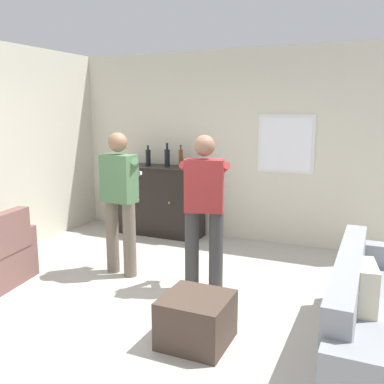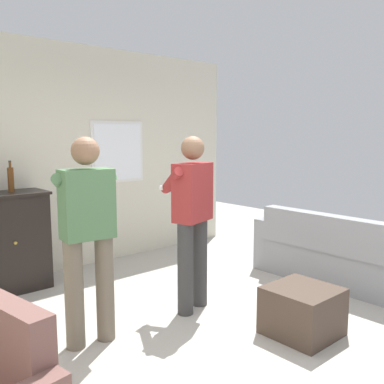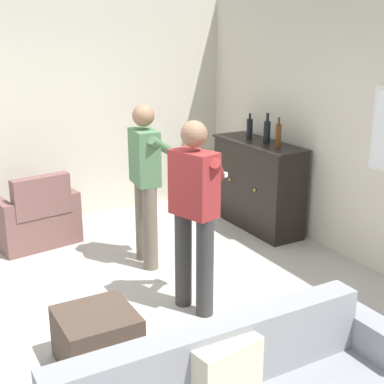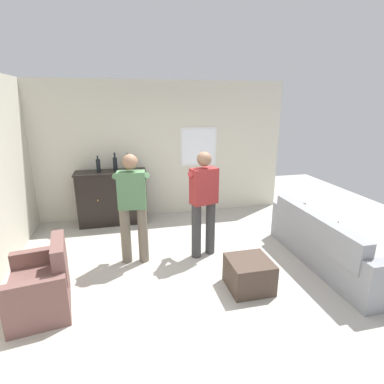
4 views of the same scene
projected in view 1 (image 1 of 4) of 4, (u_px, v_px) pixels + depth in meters
name	position (u px, v px, depth m)	size (l,w,h in m)	color
ground	(152.00, 307.00, 4.24)	(10.40, 10.40, 0.00)	#B2ADA3
wall_back_with_window	(239.00, 146.00, 6.36)	(5.20, 0.15, 2.80)	beige
couch	(367.00, 321.00, 3.31)	(0.57, 2.30, 0.82)	gray
sideboard_cabinet	(161.00, 201.00, 6.65)	(1.36, 0.49, 1.08)	black
bottle_wine_green	(148.00, 157.00, 6.62)	(0.08, 0.08, 0.31)	black
bottle_liquor_amber	(167.00, 157.00, 6.52)	(0.08, 0.08, 0.36)	black
bottle_spirits_clear	(181.00, 158.00, 6.40)	(0.06, 0.06, 0.34)	#593314
ottoman	(196.00, 319.00, 3.57)	(0.55, 0.55, 0.41)	#47382D
person_standing_left	(120.00, 197.00, 4.96)	(0.55, 0.50, 1.68)	#6B6051
person_standing_right	(204.00, 206.00, 4.49)	(0.54, 0.52, 1.68)	#383838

